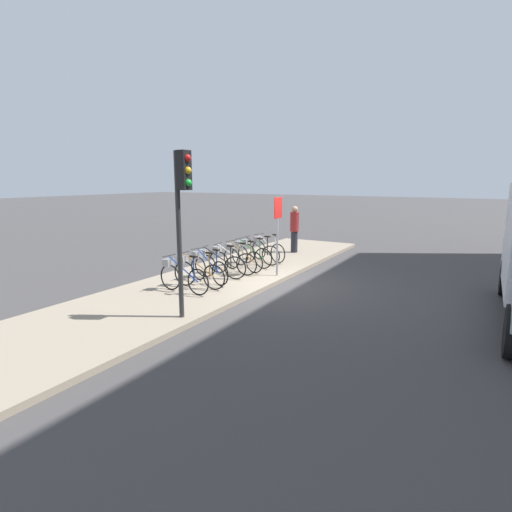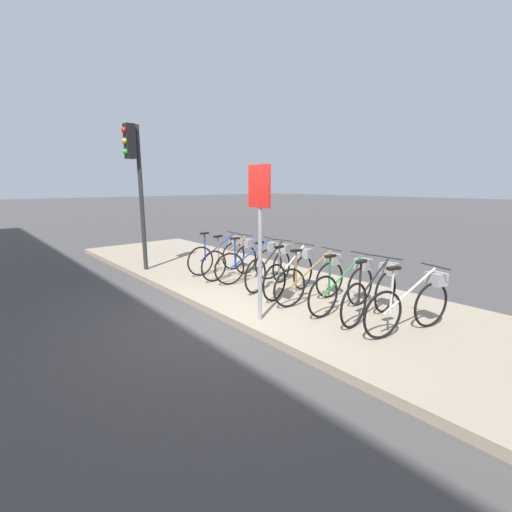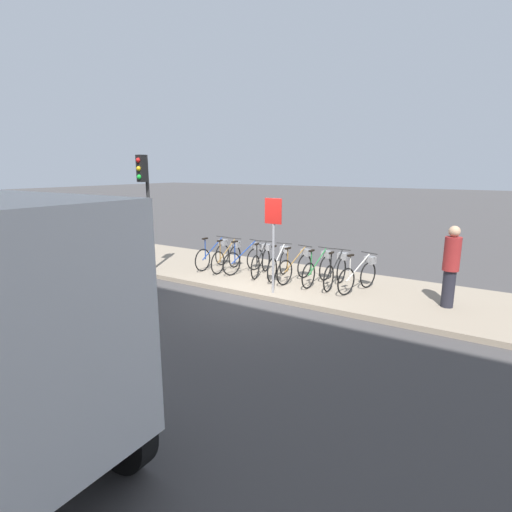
{
  "view_description": "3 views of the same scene",
  "coord_description": "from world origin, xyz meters",
  "px_view_note": "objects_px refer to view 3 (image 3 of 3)",
  "views": [
    {
      "loc": [
        -9.7,
        -4.94,
        2.93
      ],
      "look_at": [
        -0.13,
        0.61,
        0.79
      ],
      "focal_mm": 28.0,
      "sensor_mm": 36.0,
      "label": 1
    },
    {
      "loc": [
        4.23,
        -3.0,
        2.14
      ],
      "look_at": [
        -0.56,
        1.21,
        0.81
      ],
      "focal_mm": 24.0,
      "sensor_mm": 36.0,
      "label": 2
    },
    {
      "loc": [
        5.21,
        -7.82,
        3.09
      ],
      "look_at": [
        -0.07,
        0.54,
        0.92
      ],
      "focal_mm": 28.0,
      "sensor_mm": 36.0,
      "label": 3
    }
  ],
  "objects_px": {
    "parked_bicycle_3": "(262,259)",
    "traffic_light": "(145,189)",
    "sign_post": "(273,229)",
    "parked_bicycle_1": "(228,256)",
    "parked_bicycle_8": "(360,274)",
    "parked_bicycle_7": "(337,270)",
    "parked_bicycle_4": "(279,262)",
    "pedestrian": "(451,265)",
    "parked_bicycle_2": "(246,258)",
    "parked_bicycle_0": "(215,254)",
    "parked_bicycle_6": "(319,268)",
    "parked_bicycle_5": "(297,265)"
  },
  "relations": [
    {
      "from": "parked_bicycle_1",
      "to": "parked_bicycle_3",
      "type": "relative_size",
      "value": 1.02
    },
    {
      "from": "parked_bicycle_2",
      "to": "parked_bicycle_7",
      "type": "relative_size",
      "value": 0.98
    },
    {
      "from": "parked_bicycle_1",
      "to": "parked_bicycle_6",
      "type": "relative_size",
      "value": 1.0
    },
    {
      "from": "parked_bicycle_3",
      "to": "parked_bicycle_5",
      "type": "bearing_deg",
      "value": -3.31
    },
    {
      "from": "parked_bicycle_5",
      "to": "pedestrian",
      "type": "bearing_deg",
      "value": -1.83
    },
    {
      "from": "parked_bicycle_7",
      "to": "parked_bicycle_4",
      "type": "bearing_deg",
      "value": -178.69
    },
    {
      "from": "traffic_light",
      "to": "sign_post",
      "type": "xyz_separation_m",
      "value": [
        4.22,
        0.05,
        -0.85
      ]
    },
    {
      "from": "parked_bicycle_2",
      "to": "sign_post",
      "type": "relative_size",
      "value": 0.68
    },
    {
      "from": "parked_bicycle_1",
      "to": "parked_bicycle_8",
      "type": "xyz_separation_m",
      "value": [
        3.97,
        0.07,
        0.0
      ]
    },
    {
      "from": "parked_bicycle_3",
      "to": "pedestrian",
      "type": "height_order",
      "value": "pedestrian"
    },
    {
      "from": "traffic_light",
      "to": "sign_post",
      "type": "bearing_deg",
      "value": 0.72
    },
    {
      "from": "parked_bicycle_0",
      "to": "parked_bicycle_6",
      "type": "bearing_deg",
      "value": 1.03
    },
    {
      "from": "parked_bicycle_8",
      "to": "pedestrian",
      "type": "distance_m",
      "value": 2.09
    },
    {
      "from": "parked_bicycle_6",
      "to": "parked_bicycle_2",
      "type": "bearing_deg",
      "value": -179.53
    },
    {
      "from": "parked_bicycle_4",
      "to": "pedestrian",
      "type": "distance_m",
      "value": 4.32
    },
    {
      "from": "parked_bicycle_5",
      "to": "pedestrian",
      "type": "height_order",
      "value": "pedestrian"
    },
    {
      "from": "parked_bicycle_4",
      "to": "traffic_light",
      "type": "height_order",
      "value": "traffic_light"
    },
    {
      "from": "parked_bicycle_1",
      "to": "parked_bicycle_7",
      "type": "height_order",
      "value": "same"
    },
    {
      "from": "parked_bicycle_1",
      "to": "parked_bicycle_4",
      "type": "distance_m",
      "value": 1.7
    },
    {
      "from": "parked_bicycle_0",
      "to": "sign_post",
      "type": "bearing_deg",
      "value": -24.82
    },
    {
      "from": "parked_bicycle_0",
      "to": "parked_bicycle_2",
      "type": "bearing_deg",
      "value": 2.16
    },
    {
      "from": "sign_post",
      "to": "parked_bicycle_1",
      "type": "bearing_deg",
      "value": 150.96
    },
    {
      "from": "pedestrian",
      "to": "parked_bicycle_5",
      "type": "bearing_deg",
      "value": 178.17
    },
    {
      "from": "parked_bicycle_3",
      "to": "traffic_light",
      "type": "relative_size",
      "value": 0.47
    },
    {
      "from": "parked_bicycle_1",
      "to": "sign_post",
      "type": "distance_m",
      "value": 2.81
    },
    {
      "from": "parked_bicycle_3",
      "to": "pedestrian",
      "type": "relative_size",
      "value": 0.87
    },
    {
      "from": "parked_bicycle_6",
      "to": "sign_post",
      "type": "relative_size",
      "value": 0.69
    },
    {
      "from": "pedestrian",
      "to": "parked_bicycle_8",
      "type": "bearing_deg",
      "value": 176.0
    },
    {
      "from": "parked_bicycle_0",
      "to": "parked_bicycle_4",
      "type": "height_order",
      "value": "same"
    },
    {
      "from": "parked_bicycle_8",
      "to": "pedestrian",
      "type": "xyz_separation_m",
      "value": [
        2.02,
        -0.14,
        0.52
      ]
    },
    {
      "from": "parked_bicycle_4",
      "to": "parked_bicycle_7",
      "type": "bearing_deg",
      "value": 1.31
    },
    {
      "from": "parked_bicycle_7",
      "to": "parked_bicycle_5",
      "type": "bearing_deg",
      "value": -176.3
    },
    {
      "from": "pedestrian",
      "to": "parked_bicycle_0",
      "type": "bearing_deg",
      "value": 179.01
    },
    {
      "from": "parked_bicycle_7",
      "to": "parked_bicycle_8",
      "type": "height_order",
      "value": "same"
    },
    {
      "from": "parked_bicycle_7",
      "to": "parked_bicycle_2",
      "type": "bearing_deg",
      "value": -179.29
    },
    {
      "from": "parked_bicycle_8",
      "to": "parked_bicycle_2",
      "type": "bearing_deg",
      "value": 179.75
    },
    {
      "from": "parked_bicycle_0",
      "to": "parked_bicycle_4",
      "type": "distance_m",
      "value": 2.24
    },
    {
      "from": "parked_bicycle_0",
      "to": "parked_bicycle_2",
      "type": "xyz_separation_m",
      "value": [
        1.12,
        0.04,
        0.0
      ]
    },
    {
      "from": "parked_bicycle_8",
      "to": "sign_post",
      "type": "relative_size",
      "value": 0.67
    },
    {
      "from": "parked_bicycle_8",
      "to": "pedestrian",
      "type": "height_order",
      "value": "pedestrian"
    },
    {
      "from": "parked_bicycle_3",
      "to": "sign_post",
      "type": "height_order",
      "value": "sign_post"
    },
    {
      "from": "traffic_light",
      "to": "sign_post",
      "type": "relative_size",
      "value": 1.46
    },
    {
      "from": "parked_bicycle_2",
      "to": "parked_bicycle_8",
      "type": "bearing_deg",
      "value": -0.25
    },
    {
      "from": "parked_bicycle_4",
      "to": "parked_bicycle_2",
      "type": "bearing_deg",
      "value": 179.81
    },
    {
      "from": "parked_bicycle_8",
      "to": "sign_post",
      "type": "xyz_separation_m",
      "value": [
        -1.72,
        -1.32,
        1.13
      ]
    },
    {
      "from": "parked_bicycle_0",
      "to": "parked_bicycle_8",
      "type": "height_order",
      "value": "same"
    },
    {
      "from": "parked_bicycle_1",
      "to": "parked_bicycle_2",
      "type": "distance_m",
      "value": 0.58
    },
    {
      "from": "pedestrian",
      "to": "sign_post",
      "type": "distance_m",
      "value": 3.97
    },
    {
      "from": "parked_bicycle_3",
      "to": "traffic_light",
      "type": "distance_m",
      "value": 3.92
    },
    {
      "from": "parked_bicycle_1",
      "to": "parked_bicycle_7",
      "type": "bearing_deg",
      "value": 2.05
    }
  ]
}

